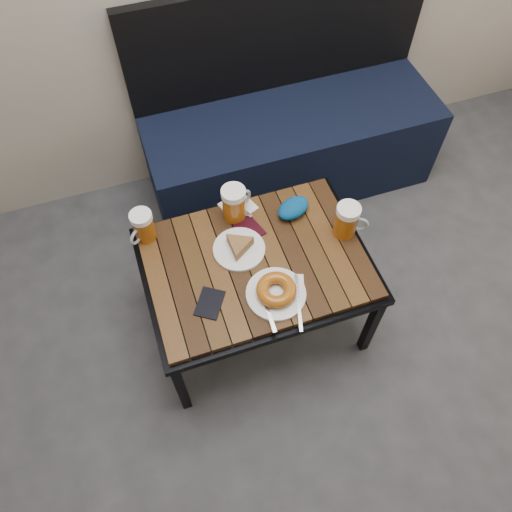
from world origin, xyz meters
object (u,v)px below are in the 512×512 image
object	(u,v)px
bench	(289,140)
beer_mug_centre	(235,203)
cafe_table	(256,266)
knit_pouch	(293,208)
passport_navy	(210,303)
passport_burgundy	(249,229)
plate_bagel	(276,292)
beer_mug_left	(143,226)
plate_pie	(239,247)
beer_mug_right	(347,220)

from	to	relation	value
bench	beer_mug_centre	world-z (taller)	bench
cafe_table	knit_pouch	world-z (taller)	knit_pouch
passport_navy	knit_pouch	world-z (taller)	knit_pouch
beer_mug_centre	passport_burgundy	distance (m)	0.11
passport_navy	knit_pouch	xyz separation A→B (m)	(0.42, 0.28, 0.03)
beer_mug_centre	plate_bagel	world-z (taller)	beer_mug_centre
beer_mug_left	plate_bagel	xyz separation A→B (m)	(0.38, -0.40, -0.04)
beer_mug_centre	passport_burgundy	bearing A→B (deg)	-97.36
cafe_table	plate_pie	bearing A→B (deg)	126.26
bench	cafe_table	size ratio (longest dim) A/B	1.67
beer_mug_right	passport_burgundy	distance (m)	0.37
cafe_table	beer_mug_left	distance (m)	0.45
plate_bagel	beer_mug_right	bearing A→B (deg)	27.09
cafe_table	knit_pouch	xyz separation A→B (m)	(0.21, 0.16, 0.07)
plate_pie	plate_bagel	world-z (taller)	plate_bagel
cafe_table	passport_navy	bearing A→B (deg)	-150.66
beer_mug_left	beer_mug_right	size ratio (longest dim) A/B	0.92
beer_mug_centre	knit_pouch	world-z (taller)	beer_mug_centre
beer_mug_centre	beer_mug_right	bearing A→B (deg)	-57.45
plate_bagel	passport_burgundy	distance (m)	0.31
passport_navy	beer_mug_centre	bearing A→B (deg)	92.53
passport_burgundy	knit_pouch	bearing A→B (deg)	-11.46
passport_navy	beer_mug_right	bearing A→B (deg)	45.92
beer_mug_left	passport_burgundy	size ratio (longest dim) A/B	1.16
beer_mug_right	plate_bagel	world-z (taller)	beer_mug_right
beer_mug_left	cafe_table	bearing A→B (deg)	105.55
beer_mug_left	beer_mug_centre	world-z (taller)	beer_mug_centre
bench	passport_navy	xyz separation A→B (m)	(-0.64, -0.86, 0.20)
plate_pie	passport_burgundy	distance (m)	0.11
beer_mug_left	knit_pouch	bearing A→B (deg)	131.37
cafe_table	plate_bagel	bearing A→B (deg)	-83.00
beer_mug_centre	passport_navy	xyz separation A→B (m)	(-0.20, -0.34, -0.07)
beer_mug_right	knit_pouch	distance (m)	0.22
bench	plate_bagel	distance (m)	1.01
beer_mug_left	passport_burgundy	distance (m)	0.40
beer_mug_right	plate_pie	bearing A→B (deg)	-157.65
beer_mug_centre	knit_pouch	bearing A→B (deg)	-43.62
beer_mug_left	passport_navy	distance (m)	0.39
passport_navy	plate_pie	bearing A→B (deg)	80.43
beer_mug_left	passport_navy	xyz separation A→B (m)	(0.15, -0.35, -0.06)
plate_bagel	knit_pouch	distance (m)	0.38
beer_mug_centre	plate_pie	world-z (taller)	beer_mug_centre
beer_mug_centre	beer_mug_left	bearing A→B (deg)	150.26
plate_pie	bench	bearing A→B (deg)	55.20
cafe_table	beer_mug_centre	size ratio (longest dim) A/B	5.60
cafe_table	plate_bagel	size ratio (longest dim) A/B	3.04
passport_navy	passport_burgundy	distance (m)	0.35
passport_burgundy	beer_mug_left	bearing A→B (deg)	149.13
plate_pie	passport_navy	bearing A→B (deg)	-132.47
bench	beer_mug_right	bearing A→B (deg)	-94.97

